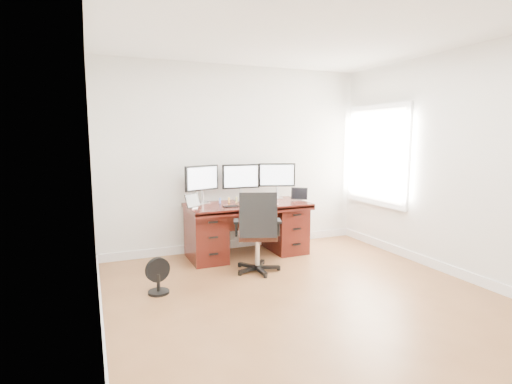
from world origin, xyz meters
name	(u,v)px	position (x,y,z in m)	size (l,w,h in m)	color
ground	(313,304)	(0.00, 0.00, 0.00)	(4.50, 4.50, 0.00)	brown
back_wall	(236,159)	(0.00, 2.25, 1.35)	(4.00, 0.10, 2.70)	white
right_wall	(457,164)	(2.00, 0.11, 1.35)	(0.10, 4.50, 2.70)	white
desk	(247,227)	(0.00, 1.83, 0.40)	(1.70, 0.80, 0.75)	#43130D
office_chair	(258,246)	(-0.15, 1.09, 0.34)	(0.70, 0.70, 1.03)	black
floor_fan	(158,277)	(-1.40, 0.88, 0.19)	(0.27, 0.23, 0.39)	black
monitor_left	(202,179)	(-0.58, 2.07, 1.09)	(0.52, 0.24, 0.53)	silver
monitor_center	(241,178)	(0.00, 2.07, 1.09)	(0.55, 0.15, 0.53)	silver
monitor_right	(277,176)	(0.58, 2.07, 1.09)	(0.53, 0.22, 0.53)	silver
tablet_left	(193,201)	(-0.79, 1.75, 0.84)	(0.24, 0.19, 0.19)	silver
tablet_right	(300,195)	(0.80, 1.75, 0.84)	(0.24, 0.19, 0.19)	silver
keyboard	(255,205)	(0.03, 1.60, 0.76)	(0.27, 0.12, 0.01)	silver
trackpad	(271,204)	(0.28, 1.62, 0.76)	(0.15, 0.15, 0.01)	silver
drawing_tablet	(231,206)	(-0.30, 1.64, 0.76)	(0.20, 0.13, 0.01)	black
phone	(251,204)	(0.02, 1.74, 0.76)	(0.14, 0.07, 0.01)	black
figurine_blue	(220,200)	(-0.36, 1.95, 0.79)	(0.03, 0.03, 0.08)	#4C75D7
figurine_orange	(229,200)	(-0.23, 1.95, 0.79)	(0.03, 0.03, 0.08)	gold
figurine_yellow	(236,199)	(-0.11, 1.95, 0.79)	(0.03, 0.03, 0.08)	#D0C96E
figurine_pink	(253,198)	(0.14, 1.95, 0.79)	(0.03, 0.03, 0.08)	#D85DAB
figurine_brown	(259,198)	(0.24, 1.95, 0.79)	(0.03, 0.03, 0.08)	brown
figurine_purple	(268,197)	(0.38, 1.95, 0.79)	(0.03, 0.03, 0.08)	#9775E0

